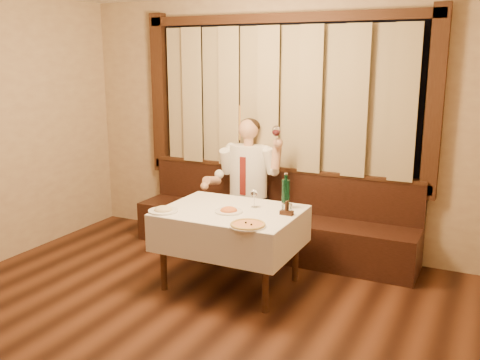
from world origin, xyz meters
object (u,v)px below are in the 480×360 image
at_px(banquette, 272,225).
at_px(pasta_red, 229,208).
at_px(cruet_caddy, 287,210).
at_px(seated_man, 246,176).
at_px(pizza, 248,225).
at_px(green_bottle, 286,193).
at_px(dining_table, 231,220).
at_px(pasta_cream, 163,208).

distance_m(banquette, pasta_red, 1.20).
xyz_separation_m(cruet_caddy, seated_man, (-0.82, 0.85, 0.05)).
xyz_separation_m(banquette, pizza, (0.36, -1.40, 0.46)).
height_order(pasta_red, cruet_caddy, cruet_caddy).
height_order(banquette, pizza, banquette).
xyz_separation_m(banquette, green_bottle, (0.44, -0.75, 0.59)).
bearing_deg(dining_table, green_bottle, 31.60).
distance_m(dining_table, pasta_cream, 0.64).
bearing_deg(pizza, banquette, 104.26).
relative_size(green_bottle, seated_man, 0.23).
height_order(pasta_red, pasta_cream, pasta_cream).
height_order(dining_table, green_bottle, green_bottle).
bearing_deg(cruet_caddy, dining_table, -171.28).
height_order(pizza, cruet_caddy, cruet_caddy).
relative_size(pasta_cream, seated_man, 0.18).
distance_m(pasta_cream, seated_man, 1.29).
relative_size(pasta_red, seated_man, 0.17).
bearing_deg(cruet_caddy, banquette, 119.63).
xyz_separation_m(pizza, green_bottle, (0.08, 0.65, 0.13)).
bearing_deg(pasta_cream, green_bottle, 31.89).
relative_size(banquette, dining_table, 2.52).
bearing_deg(seated_man, pizza, -63.92).
relative_size(dining_table, seated_man, 0.85).
xyz_separation_m(dining_table, pasta_red, (0.02, -0.08, 0.14)).
bearing_deg(green_bottle, banquette, 120.44).
bearing_deg(cruet_caddy, pasta_cream, -158.47).
distance_m(pizza, pasta_red, 0.45).
bearing_deg(pasta_cream, banquette, 68.65).
xyz_separation_m(pasta_red, pasta_cream, (-0.55, -0.25, 0.00)).
xyz_separation_m(green_bottle, seated_man, (-0.73, 0.66, -0.04)).
height_order(pasta_red, green_bottle, green_bottle).
distance_m(pizza, seated_man, 1.46).
relative_size(pizza, pasta_red, 1.23).
distance_m(dining_table, pizza, 0.53).
distance_m(banquette, green_bottle, 1.05).
relative_size(pasta_red, cruet_caddy, 2.00).
bearing_deg(green_bottle, pasta_cream, -148.11).
bearing_deg(green_bottle, cruet_caddy, -65.50).
relative_size(banquette, cruet_caddy, 24.94).
xyz_separation_m(banquette, dining_table, (0.00, -1.02, 0.34)).
height_order(pasta_cream, seated_man, seated_man).
bearing_deg(pasta_cream, pizza, -3.05).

